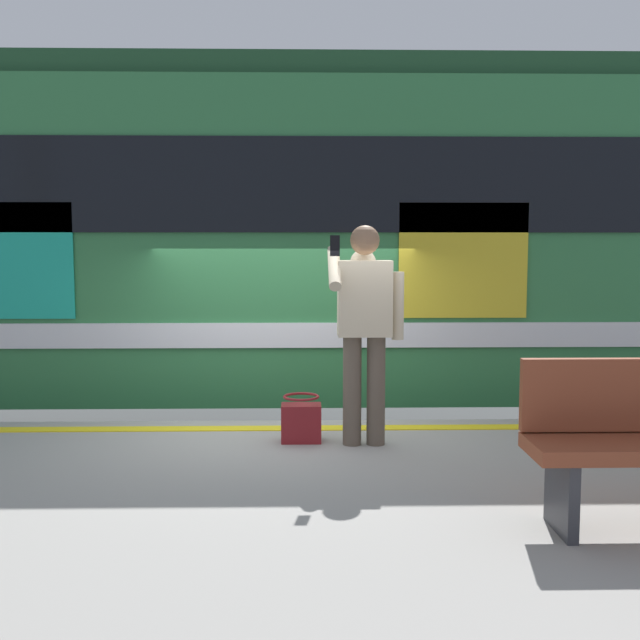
# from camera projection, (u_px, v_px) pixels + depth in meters

# --- Properties ---
(ground_plane) EXTENTS (25.15, 25.15, 0.00)m
(ground_plane) POSITION_uv_depth(u_px,v_px,m) (283.00, 536.00, 6.84)
(ground_plane) COLOR #3D3D3F
(platform) EXTENTS (15.73, 4.69, 1.03)m
(platform) POSITION_uv_depth(u_px,v_px,m) (272.00, 602.00, 4.46)
(platform) COLOR gray
(platform) RESTS_ON ground
(safety_line) EXTENTS (15.41, 0.16, 0.01)m
(safety_line) POSITION_uv_depth(u_px,v_px,m) (281.00, 428.00, 6.44)
(safety_line) COLOR yellow
(safety_line) RESTS_ON platform
(track_rail_near) EXTENTS (20.45, 0.08, 0.16)m
(track_rail_near) POSITION_uv_depth(u_px,v_px,m) (286.00, 471.00, 8.49)
(track_rail_near) COLOR slate
(track_rail_near) RESTS_ON ground
(track_rail_far) EXTENTS (20.45, 0.08, 0.16)m
(track_rail_far) POSITION_uv_depth(u_px,v_px,m) (288.00, 438.00, 9.92)
(track_rail_far) COLOR slate
(track_rail_far) RESTS_ON ground
(train_carriage) EXTENTS (12.37, 3.07, 4.22)m
(train_carriage) POSITION_uv_depth(u_px,v_px,m) (248.00, 234.00, 8.93)
(train_carriage) COLOR #2D723F
(train_carriage) RESTS_ON ground
(passenger) EXTENTS (0.57, 0.55, 1.66)m
(passenger) POSITION_uv_depth(u_px,v_px,m) (365.00, 316.00, 5.85)
(passenger) COLOR brown
(passenger) RESTS_ON platform
(handbag) EXTENTS (0.31, 0.28, 0.36)m
(handbag) POSITION_uv_depth(u_px,v_px,m) (301.00, 421.00, 6.01)
(handbag) COLOR maroon
(handbag) RESTS_ON platform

